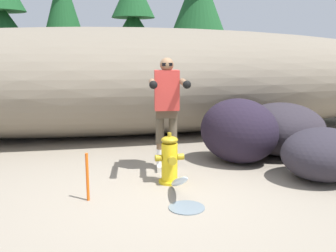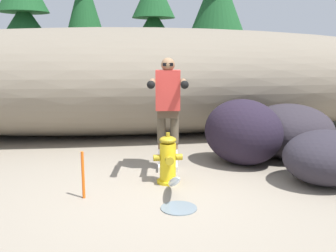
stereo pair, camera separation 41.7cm
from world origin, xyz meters
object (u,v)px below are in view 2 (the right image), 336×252
at_px(fire_hydrant, 168,160).
at_px(boulder_mid, 327,157).
at_px(boulder_large, 289,131).
at_px(boulder_small, 243,132).
at_px(boulder_outlier, 326,146).
at_px(utility_worker, 168,101).
at_px(survey_stake, 83,175).

xyz_separation_m(fire_hydrant, boulder_mid, (2.16, -0.33, 0.05)).
xyz_separation_m(boulder_large, boulder_small, (-0.94, -0.31, 0.07)).
relative_size(boulder_small, boulder_outlier, 2.46).
bearing_deg(boulder_small, boulder_outlier, 11.70).
bearing_deg(fire_hydrant, boulder_mid, -8.79).
xyz_separation_m(fire_hydrant, boulder_outlier, (3.00, 1.09, -0.18)).
bearing_deg(utility_worker, fire_hydrant, 0.07).
bearing_deg(survey_stake, boulder_small, 25.41).
bearing_deg(boulder_large, utility_worker, -166.64).
bearing_deg(fire_hydrant, survey_stake, -159.63).
height_order(fire_hydrant, boulder_large, boulder_large).
bearing_deg(boulder_mid, boulder_outlier, 59.55).
relative_size(fire_hydrant, boulder_large, 0.47).
relative_size(boulder_large, survey_stake, 2.51).
bearing_deg(boulder_large, survey_stake, -156.43).
xyz_separation_m(utility_worker, boulder_small, (1.25, 0.20, -0.56)).
xyz_separation_m(utility_worker, boulder_outlier, (2.92, 0.55, -0.94)).
bearing_deg(survey_stake, utility_worker, 38.60).
relative_size(boulder_large, boulder_small, 1.14).
bearing_deg(boulder_large, boulder_outlier, 2.42).
relative_size(utility_worker, boulder_small, 1.30).
xyz_separation_m(boulder_large, boulder_outlier, (0.73, 0.03, -0.31)).
relative_size(boulder_outlier, survey_stake, 0.89).
relative_size(utility_worker, survey_stake, 2.86).
relative_size(utility_worker, boulder_large, 1.14).
bearing_deg(boulder_outlier, boulder_mid, -120.45).
bearing_deg(boulder_small, boulder_mid, -52.37).
bearing_deg(boulder_small, boulder_large, 18.52).
bearing_deg(boulder_mid, boulder_small, 127.63).
xyz_separation_m(boulder_mid, survey_stake, (-3.28, -0.08, -0.08)).
bearing_deg(boulder_small, fire_hydrant, -150.62).
xyz_separation_m(boulder_small, survey_stake, (-2.45, -1.16, -0.23)).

